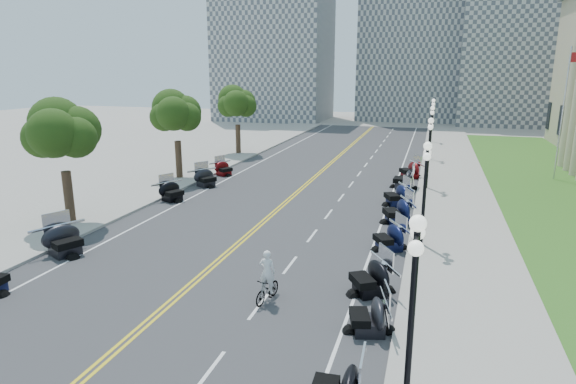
# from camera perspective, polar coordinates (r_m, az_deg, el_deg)

# --- Properties ---
(ground) EXTENTS (160.00, 160.00, 0.00)m
(ground) POSITION_cam_1_polar(r_m,az_deg,el_deg) (22.33, -7.72, -7.65)
(ground) COLOR gray
(road) EXTENTS (16.00, 90.00, 0.01)m
(road) POSITION_cam_1_polar(r_m,az_deg,el_deg) (31.21, -0.15, -1.14)
(road) COLOR #333335
(road) RESTS_ON ground
(centerline_yellow_a) EXTENTS (0.12, 90.00, 0.00)m
(centerline_yellow_a) POSITION_cam_1_polar(r_m,az_deg,el_deg) (31.25, -0.36, -1.11)
(centerline_yellow_a) COLOR yellow
(centerline_yellow_a) RESTS_ON road
(centerline_yellow_b) EXTENTS (0.12, 90.00, 0.00)m
(centerline_yellow_b) POSITION_cam_1_polar(r_m,az_deg,el_deg) (31.18, 0.06, -1.14)
(centerline_yellow_b) COLOR yellow
(centerline_yellow_b) RESTS_ON road
(edge_line_north) EXTENTS (0.12, 90.00, 0.00)m
(edge_line_north) POSITION_cam_1_polar(r_m,az_deg,el_deg) (30.05, 11.61, -2.03)
(edge_line_north) COLOR white
(edge_line_north) RESTS_ON road
(edge_line_south) EXTENTS (0.12, 90.00, 0.00)m
(edge_line_south) POSITION_cam_1_polar(r_m,az_deg,el_deg) (33.58, -10.66, -0.27)
(edge_line_south) COLOR white
(edge_line_south) RESTS_ON road
(lane_dash_4) EXTENTS (0.12, 2.00, 0.00)m
(lane_dash_4) POSITION_cam_1_polar(r_m,az_deg,el_deg) (14.69, -9.27, -20.19)
(lane_dash_4) COLOR white
(lane_dash_4) RESTS_ON road
(lane_dash_5) EXTENTS (0.12, 2.00, 0.00)m
(lane_dash_5) POSITION_cam_1_polar(r_m,az_deg,el_deg) (17.83, -3.52, -13.39)
(lane_dash_5) COLOR white
(lane_dash_5) RESTS_ON road
(lane_dash_6) EXTENTS (0.12, 2.00, 0.00)m
(lane_dash_6) POSITION_cam_1_polar(r_m,az_deg,el_deg) (21.27, 0.25, -8.62)
(lane_dash_6) COLOR white
(lane_dash_6) RESTS_ON road
(lane_dash_7) EXTENTS (0.12, 2.00, 0.00)m
(lane_dash_7) POSITION_cam_1_polar(r_m,az_deg,el_deg) (24.87, 2.89, -5.19)
(lane_dash_7) COLOR white
(lane_dash_7) RESTS_ON road
(lane_dash_8) EXTENTS (0.12, 2.00, 0.00)m
(lane_dash_8) POSITION_cam_1_polar(r_m,az_deg,el_deg) (28.58, 4.83, -2.62)
(lane_dash_8) COLOR white
(lane_dash_8) RESTS_ON road
(lane_dash_9) EXTENTS (0.12, 2.00, 0.00)m
(lane_dash_9) POSITION_cam_1_polar(r_m,az_deg,el_deg) (32.36, 6.31, -0.65)
(lane_dash_9) COLOR white
(lane_dash_9) RESTS_ON road
(lane_dash_10) EXTENTS (0.12, 2.00, 0.00)m
(lane_dash_10) POSITION_cam_1_polar(r_m,az_deg,el_deg) (36.19, 7.49, 0.90)
(lane_dash_10) COLOR white
(lane_dash_10) RESTS_ON road
(lane_dash_11) EXTENTS (0.12, 2.00, 0.00)m
(lane_dash_11) POSITION_cam_1_polar(r_m,az_deg,el_deg) (40.05, 8.43, 2.16)
(lane_dash_11) COLOR white
(lane_dash_11) RESTS_ON road
(lane_dash_12) EXTENTS (0.12, 2.00, 0.00)m
(lane_dash_12) POSITION_cam_1_polar(r_m,az_deg,el_deg) (43.94, 9.22, 3.20)
(lane_dash_12) COLOR white
(lane_dash_12) RESTS_ON road
(lane_dash_13) EXTENTS (0.12, 2.00, 0.00)m
(lane_dash_13) POSITION_cam_1_polar(r_m,az_deg,el_deg) (47.84, 9.87, 4.06)
(lane_dash_13) COLOR white
(lane_dash_13) RESTS_ON road
(lane_dash_14) EXTENTS (0.12, 2.00, 0.00)m
(lane_dash_14) POSITION_cam_1_polar(r_m,az_deg,el_deg) (51.76, 10.43, 4.80)
(lane_dash_14) COLOR white
(lane_dash_14) RESTS_ON road
(lane_dash_15) EXTENTS (0.12, 2.00, 0.00)m
(lane_dash_15) POSITION_cam_1_polar(r_m,az_deg,el_deg) (55.69, 10.91, 5.43)
(lane_dash_15) COLOR white
(lane_dash_15) RESTS_ON road
(lane_dash_16) EXTENTS (0.12, 2.00, 0.00)m
(lane_dash_16) POSITION_cam_1_polar(r_m,az_deg,el_deg) (59.63, 11.33, 5.98)
(lane_dash_16) COLOR white
(lane_dash_16) RESTS_ON road
(lane_dash_17) EXTENTS (0.12, 2.00, 0.00)m
(lane_dash_17) POSITION_cam_1_polar(r_m,az_deg,el_deg) (63.58, 11.69, 6.46)
(lane_dash_17) COLOR white
(lane_dash_17) RESTS_ON road
(lane_dash_18) EXTENTS (0.12, 2.00, 0.00)m
(lane_dash_18) POSITION_cam_1_polar(r_m,az_deg,el_deg) (67.53, 12.02, 6.88)
(lane_dash_18) COLOR white
(lane_dash_18) RESTS_ON road
(lane_dash_19) EXTENTS (0.12, 2.00, 0.00)m
(lane_dash_19) POSITION_cam_1_polar(r_m,az_deg,el_deg) (71.49, 12.31, 7.26)
(lane_dash_19) COLOR white
(lane_dash_19) RESTS_ON road
(sidewalk_north) EXTENTS (5.00, 90.00, 0.15)m
(sidewalk_north) POSITION_cam_1_polar(r_m,az_deg,el_deg) (29.98, 19.44, -2.48)
(sidewalk_north) COLOR #9E9991
(sidewalk_north) RESTS_ON ground
(sidewalk_south) EXTENTS (5.00, 90.00, 0.15)m
(sidewalk_south) POSITION_cam_1_polar(r_m,az_deg,el_deg) (35.60, -16.54, 0.31)
(sidewalk_south) COLOR #9E9991
(sidewalk_south) RESTS_ON ground
(lawn) EXTENTS (9.00, 60.00, 0.10)m
(lawn) POSITION_cam_1_polar(r_m,az_deg,el_deg) (38.69, 29.38, 0.09)
(lawn) COLOR #356023
(lawn) RESTS_ON ground
(distant_block_a) EXTENTS (18.00, 14.00, 26.00)m
(distant_block_a) POSITION_cam_1_polar(r_m,az_deg,el_deg) (85.25, -1.61, 17.39)
(distant_block_a) COLOR gray
(distant_block_a) RESTS_ON ground
(distant_block_b) EXTENTS (16.00, 12.00, 30.00)m
(distant_block_b) POSITION_cam_1_polar(r_m,az_deg,el_deg) (87.18, 14.34, 18.22)
(distant_block_b) COLOR gray
(distant_block_b) RESTS_ON ground
(distant_block_c) EXTENTS (20.00, 14.00, 22.00)m
(distant_block_c) POSITION_cam_1_polar(r_m,az_deg,el_deg) (84.87, 26.67, 14.61)
(distant_block_c) COLOR gray
(distant_block_c) RESTS_ON ground
(street_lamp_1) EXTENTS (0.50, 1.20, 4.90)m
(street_lamp_1) POSITION_cam_1_polar(r_m,az_deg,el_deg) (12.19, 14.44, -13.97)
(street_lamp_1) COLOR black
(street_lamp_1) RESTS_ON sidewalk_north
(street_lamp_2) EXTENTS (0.50, 1.20, 4.90)m
(street_lamp_2) POSITION_cam_1_polar(r_m,az_deg,el_deg) (23.49, 15.86, -0.30)
(street_lamp_2) COLOR black
(street_lamp_2) RESTS_ON sidewalk_north
(street_lamp_3) EXTENTS (0.50, 1.20, 4.90)m
(street_lamp_3) POSITION_cam_1_polar(r_m,az_deg,el_deg) (35.25, 16.33, 4.39)
(street_lamp_3) COLOR black
(street_lamp_3) RESTS_ON sidewalk_north
(street_lamp_4) EXTENTS (0.50, 1.20, 4.90)m
(street_lamp_4) POSITION_cam_1_polar(r_m,az_deg,el_deg) (47.13, 16.57, 6.72)
(street_lamp_4) COLOR black
(street_lamp_4) RESTS_ON sidewalk_north
(street_lamp_5) EXTENTS (0.50, 1.20, 4.90)m
(street_lamp_5) POSITION_cam_1_polar(r_m,az_deg,el_deg) (59.07, 16.72, 8.11)
(street_lamp_5) COLOR black
(street_lamp_5) RESTS_ON sidewalk_north
(flagpole) EXTENTS (1.10, 0.20, 10.00)m
(flagpole) POSITION_cam_1_polar(r_m,az_deg,el_deg) (41.95, 29.75, 7.90)
(flagpole) COLOR silver
(flagpole) RESTS_ON ground
(tree_2) EXTENTS (4.80, 4.80, 9.20)m
(tree_2) POSITION_cam_1_polar(r_m,az_deg,el_deg) (28.24, -25.21, 5.71)
(tree_2) COLOR #235619
(tree_2) RESTS_ON sidewalk_south
(tree_3) EXTENTS (4.80, 4.80, 9.20)m
(tree_3) POSITION_cam_1_polar(r_m,az_deg,el_deg) (37.95, -13.09, 8.53)
(tree_3) COLOR #235619
(tree_3) RESTS_ON sidewalk_south
(tree_4) EXTENTS (4.80, 4.80, 9.20)m
(tree_4) POSITION_cam_1_polar(r_m,az_deg,el_deg) (48.70, -6.02, 9.99)
(tree_4) COLOR #235619
(tree_4) RESTS_ON sidewalk_south
(motorcycle_n_4) EXTENTS (2.32, 2.32, 1.33)m
(motorcycle_n_4) POSITION_cam_1_polar(r_m,az_deg,el_deg) (16.18, 9.59, -14.03)
(motorcycle_n_4) COLOR black
(motorcycle_n_4) RESTS_ON road
(motorcycle_n_5) EXTENTS (2.89, 2.89, 1.47)m
(motorcycle_n_5) POSITION_cam_1_polar(r_m,az_deg,el_deg) (18.68, 9.77, -9.78)
(motorcycle_n_5) COLOR black
(motorcycle_n_5) RESTS_ON road
(motorcycle_n_6) EXTENTS (2.71, 2.71, 1.38)m
(motorcycle_n_6) POSITION_cam_1_polar(r_m,az_deg,el_deg) (23.24, 11.93, -5.13)
(motorcycle_n_6) COLOR black
(motorcycle_n_6) RESTS_ON road
(motorcycle_n_7) EXTENTS (2.86, 2.86, 1.53)m
(motorcycle_n_7) POSITION_cam_1_polar(r_m,az_deg,el_deg) (27.35, 12.85, -2.08)
(motorcycle_n_7) COLOR black
(motorcycle_n_7) RESTS_ON road
(motorcycle_n_8) EXTENTS (2.84, 2.84, 1.49)m
(motorcycle_n_8) POSITION_cam_1_polar(r_m,az_deg,el_deg) (30.92, 12.80, -0.23)
(motorcycle_n_8) COLOR black
(motorcycle_n_8) RESTS_ON road
(motorcycle_n_9) EXTENTS (2.33, 2.33, 1.53)m
(motorcycle_n_9) POSITION_cam_1_polar(r_m,az_deg,el_deg) (35.52, 13.56, 1.62)
(motorcycle_n_9) COLOR black
(motorcycle_n_9) RESTS_ON road
(motorcycle_n_10) EXTENTS (2.85, 2.85, 1.46)m
(motorcycle_n_10) POSITION_cam_1_polar(r_m,az_deg,el_deg) (39.10, 14.25, 2.66)
(motorcycle_n_10) COLOR #590A0C
(motorcycle_n_10) RESTS_ON road
(motorcycle_s_5) EXTENTS (2.98, 2.98, 1.56)m
(motorcycle_s_5) POSITION_cam_1_polar(r_m,az_deg,el_deg) (24.41, -25.02, -5.03)
(motorcycle_s_5) COLOR black
(motorcycle_s_5) RESTS_ON road
(motorcycle_s_7) EXTENTS (2.68, 2.68, 1.40)m
(motorcycle_s_7) POSITION_cam_1_polar(r_m,az_deg,el_deg) (32.13, -13.61, 0.18)
(motorcycle_s_7) COLOR black
(motorcycle_s_7) RESTS_ON road
(motorcycle_s_8) EXTENTS (2.83, 2.83, 1.43)m
(motorcycle_s_8) POSITION_cam_1_polar(r_m,az_deg,el_deg) (35.66, -9.73, 1.78)
(motorcycle_s_8) COLOR black
(motorcycle_s_8) RESTS_ON road
(motorcycle_s_9) EXTENTS (2.46, 2.46, 1.26)m
(motorcycle_s_9) POSITION_cam_1_polar(r_m,az_deg,el_deg) (39.26, -7.63, 2.87)
(motorcycle_s_9) COLOR #590A0C
(motorcycle_s_9) RESTS_ON road
(bicycle) EXTENTS (0.76, 1.65, 0.95)m
(bicycle) POSITION_cam_1_polar(r_m,az_deg,el_deg) (17.99, -2.46, -11.46)
(bicycle) COLOR #A51414
(bicycle) RESTS_ON road
(cyclist_rider) EXTENTS (0.60, 0.40, 1.65)m
(cyclist_rider) POSITION_cam_1_polar(r_m,az_deg,el_deg) (17.46, -2.51, -7.60)
(cyclist_rider) COLOR white
(cyclist_rider) RESTS_ON bicycle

